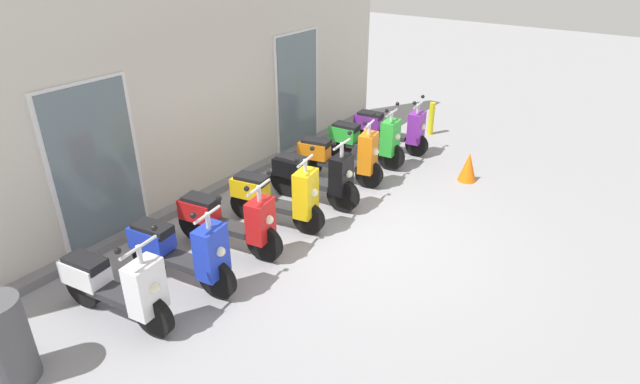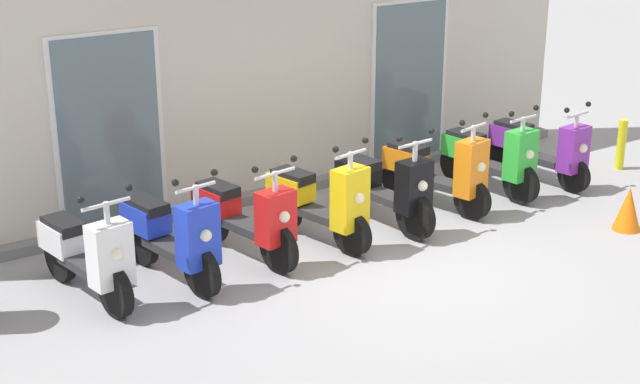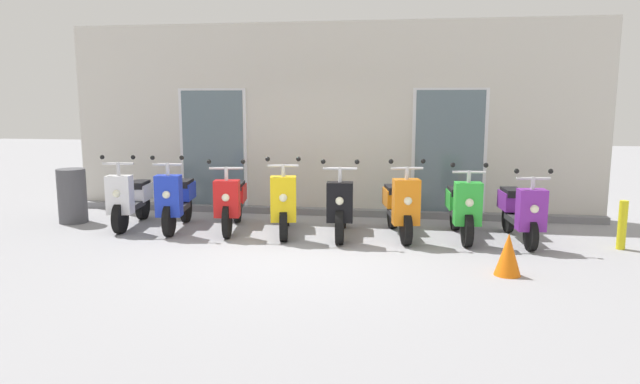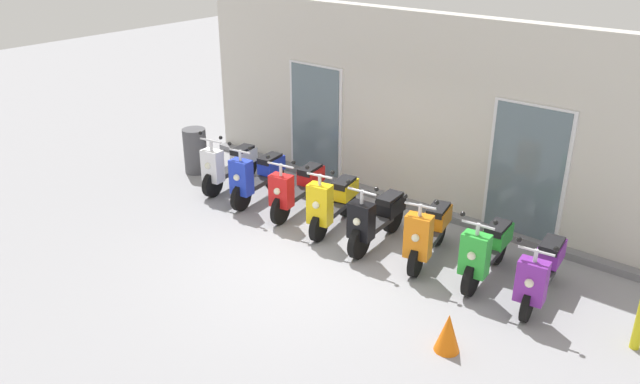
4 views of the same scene
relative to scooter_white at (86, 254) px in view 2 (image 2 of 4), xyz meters
The scene contains 12 objects.
ground_plane 3.34m from the scooter_white, 21.06° to the right, with size 40.00×40.00×0.00m, color #939399.
storefront_facade 3.72m from the scooter_white, 28.61° to the left, with size 9.72×0.50×3.46m.
scooter_white is the anchor object (origin of this frame).
scooter_blue 0.86m from the scooter_white, ahead, with size 0.57×1.57×1.26m.
scooter_red 1.75m from the scooter_white, ahead, with size 0.64×1.65×1.21m.
scooter_yellow 2.65m from the scooter_white, ahead, with size 0.63×1.53×1.27m.
scooter_black 3.55m from the scooter_white, ahead, with size 0.56×1.61×1.25m.
scooter_orange 4.44m from the scooter_white, ahead, with size 0.67×1.58×1.26m.
scooter_green 5.38m from the scooter_white, ahead, with size 0.53×1.58×1.22m.
scooter_purple 6.22m from the scooter_white, ahead, with size 0.56×1.58×1.16m.
traffic_cone 6.06m from the scooter_white, 17.43° to the right, with size 0.32×0.32×0.52m, color orange.
curb_bollard 7.57m from the scooter_white, ahead, with size 0.12×0.12×0.70m, color yellow.
Camera 2 is at (-5.86, -6.79, 4.00)m, focal length 51.88 mm.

